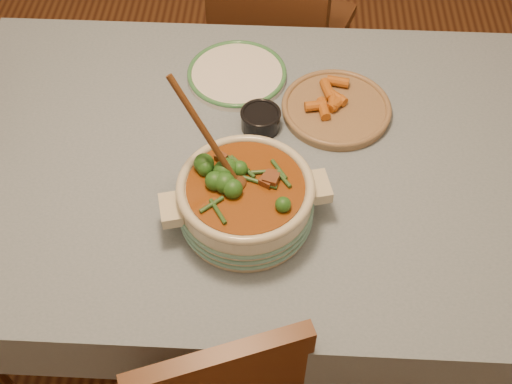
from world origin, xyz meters
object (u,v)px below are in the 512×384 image
white_plate (237,74)px  condiment_bowl (261,119)px  fried_plate (336,107)px  dining_table (259,178)px  stew_casserole (246,198)px  chair_far (277,27)px

white_plate → condiment_bowl: 0.21m
fried_plate → dining_table: bearing=-139.9°
stew_casserole → condiment_bowl: bearing=86.0°
dining_table → stew_casserole: bearing=-96.6°
dining_table → stew_casserole: 0.26m
white_plate → fried_plate: fried_plate is taller
fried_plate → chair_far: (-0.17, 0.66, -0.24)m
dining_table → white_plate: white_plate is taller
white_plate → condiment_bowl: size_ratio=2.83×
stew_casserole → condiment_bowl: (0.02, 0.30, -0.05)m
dining_table → condiment_bowl: bearing=91.2°
dining_table → fried_plate: fried_plate is taller
dining_table → fried_plate: size_ratio=5.53×
stew_casserole → white_plate: stew_casserole is taller
white_plate → chair_far: 0.60m
dining_table → white_plate: (-0.08, 0.30, 0.10)m
condiment_bowl → chair_far: 0.77m
fried_plate → condiment_bowl: bearing=-161.8°
stew_casserole → dining_table: bearing=83.4°
white_plate → chair_far: size_ratio=0.39×
white_plate → condiment_bowl: bearing=-68.6°
dining_table → stew_casserole: size_ratio=4.18×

